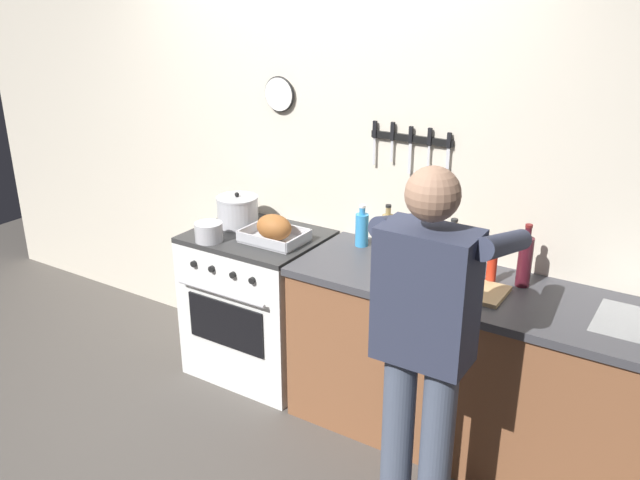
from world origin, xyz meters
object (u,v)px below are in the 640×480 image
Objects in this scene: bottle_wine_red at (525,260)px; stock_pot at (238,211)px; stove at (259,303)px; saucepan at (209,232)px; bottle_vinegar at (387,231)px; person_cook at (426,336)px; bottle_cooking_oil at (452,250)px; bottle_hot_sauce at (492,268)px; bottle_dish_soap at (362,229)px; roasting_pan at (274,230)px; cutting_board at (467,289)px.

stock_pot is at bearing -177.57° from bottle_wine_red.
stove is 3.58× the size of stock_pot.
bottle_vinegar reaches higher than saucepan.
person_cook reaches higher than bottle_cooking_oil.
bottle_wine_red is at bearing 22.63° from bottle_hot_sauce.
saucepan is at bearing 70.68° from person_cook.
person_cook reaches higher than bottle_vinegar.
bottle_hot_sauce reaches higher than saucepan.
bottle_hot_sauce is at bearing -157.37° from bottle_wine_red.
person_cook reaches higher than bottle_dish_soap.
bottle_dish_soap is at bearing 38.68° from person_cook.
saucepan is at bearing -166.48° from bottle_cooking_oil.
bottle_wine_red is at bearing 6.99° from bottle_cooking_oil.
bottle_hot_sauce reaches higher than stove.
stock_pot is at bearing 61.44° from person_cook.
roasting_pan is 1.11× the size of bottle_wine_red.
stock_pot is 1.70m from bottle_wine_red.
stove is 4.54× the size of bottle_hot_sauce.
bottle_cooking_oil is at bearing -8.21° from bottle_dish_soap.
bottle_cooking_oil is 0.22m from bottle_hot_sauce.
bottle_dish_soap is 0.78m from bottle_hot_sauce.
saucepan reaches higher than cutting_board.
roasting_pan is at bearing -172.73° from bottle_cooking_oil.
stove is at bearing -174.79° from bottle_wine_red.
cutting_board is at bearing -24.28° from bottle_vinegar.
saucepan is 0.67× the size of bottle_dish_soap.
bottle_hot_sauce is at bearing 5.33° from roasting_pan.
bottle_vinegar is 0.83× the size of bottle_wine_red.
cutting_board is 0.24m from bottle_cooking_oil.
stock_pot is 0.80m from bottle_dish_soap.
saucepan is at bearing -155.44° from bottle_vinegar.
bottle_wine_red is at bearing 2.43° from stock_pot.
bottle_dish_soap is at bearing 171.79° from bottle_cooking_oil.
person_cook is at bearing -91.56° from bottle_hot_sauce.
cutting_board is 0.31m from bottle_wine_red.
saucepan is 0.80× the size of bottle_hot_sauce.
bottle_cooking_oil reaches higher than roasting_pan.
bottle_wine_red is at bearing 7.20° from roasting_pan.
bottle_cooking_oil is (1.33, 0.32, 0.07)m from saucepan.
stock_pot is 0.29m from saucepan.
roasting_pan is at bearing -172.80° from bottle_wine_red.
person_cook reaches higher than cutting_board.
stock_pot is 1.58× the size of saucepan.
bottle_vinegar reaches higher than cutting_board.
bottle_cooking_oil is at bearing -13.51° from bottle_vinegar.
bottle_cooking_oil is (-0.19, 0.75, 0.07)m from person_cook.
bottle_cooking_oil reaches higher than cutting_board.
cutting_board is at bearing -4.74° from stock_pot.
person_cook is 1.12m from bottle_dish_soap.
cutting_board is 0.17m from bottle_hot_sauce.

